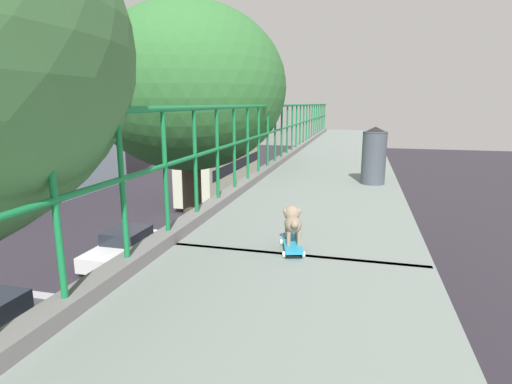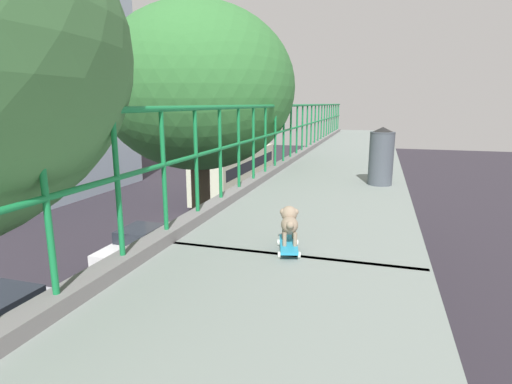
% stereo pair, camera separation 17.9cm
% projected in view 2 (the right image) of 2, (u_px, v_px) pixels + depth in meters
% --- Properties ---
extents(overpass_deck, '(2.49, 38.95, 0.51)m').
position_uv_depth(overpass_deck, '(229.00, 379.00, 2.39)').
color(overpass_deck, gray).
rests_on(overpass_deck, bridge_pier).
extents(green_railing, '(0.20, 37.00, 1.31)m').
position_uv_depth(green_railing, '(54.00, 269.00, 2.61)').
color(green_railing, slate).
rests_on(green_railing, overpass_deck).
extents(car_black_fifth, '(1.93, 4.42, 1.45)m').
position_uv_depth(car_black_fifth, '(168.00, 288.00, 12.80)').
color(car_black_fifth, black).
rests_on(car_black_fifth, ground).
extents(car_white_sixth, '(1.74, 4.00, 1.27)m').
position_uv_depth(car_white_sixth, '(138.00, 245.00, 17.01)').
color(car_white_sixth, white).
rests_on(car_white_sixth, ground).
extents(city_bus, '(2.50, 11.48, 3.09)m').
position_uv_depth(city_bus, '(237.00, 169.00, 29.06)').
color(city_bus, beige).
rests_on(city_bus, ground).
extents(roadside_tree_mid, '(4.21, 4.21, 8.48)m').
position_uv_depth(roadside_tree_mid, '(198.00, 91.00, 8.82)').
color(roadside_tree_mid, '#494030').
rests_on(roadside_tree_mid, ground).
extents(toy_skateboard, '(0.29, 0.52, 0.08)m').
position_uv_depth(toy_skateboard, '(288.00, 245.00, 3.72)').
color(toy_skateboard, '#2697C4').
rests_on(toy_skateboard, overpass_deck).
extents(small_dog, '(0.23, 0.40, 0.31)m').
position_uv_depth(small_dog, '(289.00, 221.00, 3.74)').
color(small_dog, gray).
rests_on(small_dog, toy_skateboard).
extents(litter_bin, '(0.40, 0.40, 0.95)m').
position_uv_depth(litter_bin, '(381.00, 156.00, 6.70)').
color(litter_bin, '#464E57').
rests_on(litter_bin, overpass_deck).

